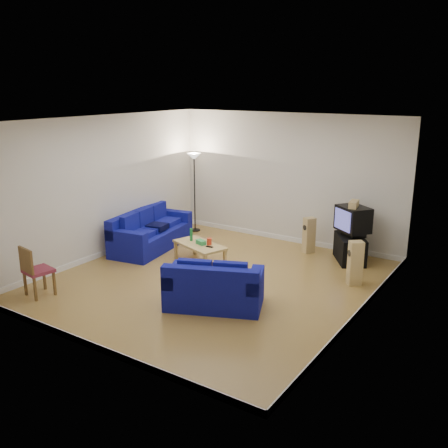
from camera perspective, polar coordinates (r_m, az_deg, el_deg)
The scene contains 16 objects.
room at distance 9.71m, azimuth -1.30°, elevation 1.99°, with size 6.01×6.51×3.21m.
sofa_three_seat at distance 12.24m, azimuth -8.51°, elevation -1.16°, with size 1.37×2.46×0.90m.
sofa_loveseat at distance 8.93m, azimuth -1.17°, elevation -7.54°, with size 1.93×1.53×0.85m.
coffee_table at distance 11.02m, azimuth -2.81°, elevation -2.55°, with size 1.38×0.99×0.45m.
bottle at distance 11.19m, azimuth -3.77°, elevation -1.23°, with size 0.07×0.07×0.28m, color #197233.
tissue_box at distance 10.95m, azimuth -2.66°, elevation -2.09°, with size 0.24×0.13×0.10m, color green.
red_canister at distance 10.91m, azimuth -1.70°, elevation -2.01°, with size 0.11×0.11×0.15m, color red.
remote at distance 10.77m, azimuth -1.67°, elevation -2.61°, with size 0.16×0.05×0.02m, color black.
tv_stand at distance 11.52m, azimuth 14.19°, elevation -2.75°, with size 0.96×0.54×0.59m, color black.
av_receiver at distance 11.45m, azimuth 14.57°, elevation -1.07°, with size 0.46×0.37×0.11m, color black.
television at distance 11.37m, azimuth 14.51°, elevation 0.57°, with size 0.89×0.85×0.56m.
centre_speaker at distance 11.23m, azimuth 14.61°, elevation 2.22°, with size 0.41×0.16×0.14m, color tan.
speaker_left at distance 11.88m, azimuth 9.69°, elevation -1.27°, with size 0.30×0.32×0.85m.
speaker_right at distance 10.18m, azimuth 14.76°, elevation -4.34°, with size 0.33×0.33×0.89m.
floor_lamp at distance 13.22m, azimuth -3.43°, elevation 6.50°, with size 0.36×0.36×2.11m.
dining_chair at distance 9.91m, azimuth -20.85°, elevation -4.81°, with size 0.54×0.54×0.98m.
Camera 1 is at (5.36, -7.76, 3.83)m, focal length 40.00 mm.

